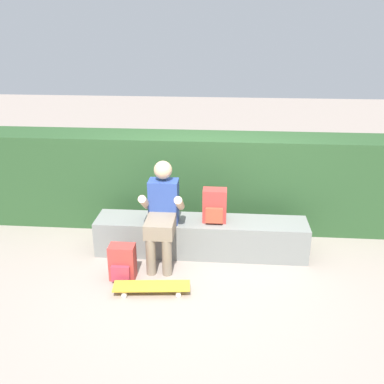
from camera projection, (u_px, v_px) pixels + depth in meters
The scene contains 7 objects.
ground_plane at pixel (198, 271), 4.95m from camera, with size 24.00×24.00×0.00m, color gray.
bench_main at pixel (201, 236), 5.28m from camera, with size 2.54×0.47×0.43m.
person_skater at pixel (162, 211), 4.96m from camera, with size 0.49×0.62×1.18m.
skateboard_near_person at pixel (152, 287), 4.54m from camera, with size 0.82×0.28×0.09m.
backpack_on_bench at pixel (215, 206), 5.11m from camera, with size 0.28×0.23×0.40m.
backpack_on_ground at pixel (122, 263), 4.75m from camera, with size 0.28×0.23×0.40m.
hedge_row at pixel (195, 181), 5.92m from camera, with size 5.91×0.63×1.26m.
Camera 1 is at (0.28, -4.26, 2.67)m, focal length 40.69 mm.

